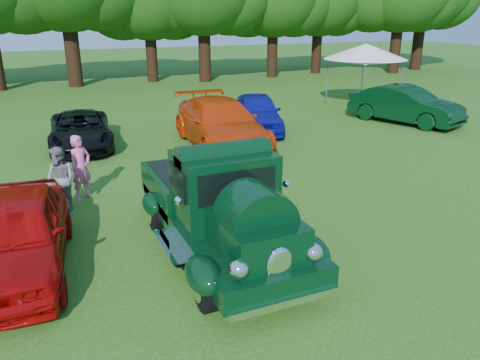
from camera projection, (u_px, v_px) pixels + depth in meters
name	position (u px, v px, depth m)	size (l,w,h in m)	color
ground	(223.00, 260.00, 8.97)	(120.00, 120.00, 0.00)	#205113
hero_pickup	(220.00, 208.00, 9.06)	(2.48, 5.32, 2.08)	black
red_convertible	(16.00, 234.00, 8.36)	(1.73, 4.29, 1.46)	#9F0607
back_car_black	(81.00, 130.00, 16.38)	(2.03, 4.41, 1.23)	black
back_car_orange	(221.00, 124.00, 16.38)	(2.31, 5.68, 1.65)	#C43206
back_car_blue	(257.00, 112.00, 18.70)	(1.74, 4.31, 1.47)	#0C0D8C
back_car_green	(405.00, 105.00, 19.98)	(1.66, 4.75, 1.56)	black
spectator_pink	(81.00, 168.00, 11.67)	(0.60, 0.40, 1.66)	#E45D97
spectator_grey	(61.00, 179.00, 10.98)	(0.76, 0.59, 1.56)	slate
canopy_tent	(366.00, 52.00, 23.12)	(4.65, 4.65, 3.08)	white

